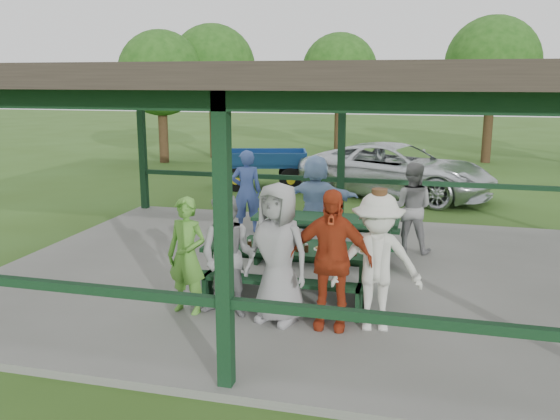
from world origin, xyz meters
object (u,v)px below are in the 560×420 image
(picnic_table_near, at_px, (290,266))
(spectator_blue, at_px, (247,191))
(picnic_table_far, at_px, (325,232))
(contestant_white_fedora, at_px, (377,262))
(pickup_truck, at_px, (397,170))
(contestant_grey_left, at_px, (228,256))
(spectator_grey, at_px, (411,208))
(contestant_grey_mid, at_px, (278,253))
(contestant_green, at_px, (187,256))
(spectator_lblue, at_px, (316,200))
(farm_trailer, at_px, (264,168))
(contestant_red, at_px, (330,259))

(picnic_table_near, distance_m, spectator_blue, 3.86)
(picnic_table_far, bearing_deg, contestant_white_fedora, -67.78)
(spectator_blue, bearing_deg, pickup_truck, -140.27)
(spectator_blue, bearing_deg, contestant_grey_left, 82.49)
(spectator_grey, bearing_deg, spectator_blue, -5.21)
(contestant_white_fedora, bearing_deg, picnic_table_far, 103.28)
(contestant_grey_mid, bearing_deg, pickup_truck, 100.86)
(contestant_green, relative_size, contestant_grey_left, 0.96)
(contestant_white_fedora, distance_m, spectator_lblue, 3.99)
(picnic_table_near, bearing_deg, pickup_truck, 83.48)
(pickup_truck, bearing_deg, farm_trailer, 101.18)
(contestant_grey_left, bearing_deg, spectator_blue, 107.86)
(picnic_table_near, height_order, contestant_red, contestant_red)
(farm_trailer, bearing_deg, spectator_lblue, -80.68)
(contestant_grey_left, height_order, spectator_grey, spectator_grey)
(contestant_white_fedora, bearing_deg, contestant_green, 172.58)
(picnic_table_far, distance_m, spectator_grey, 1.66)
(contestant_grey_mid, bearing_deg, spectator_blue, 129.13)
(spectator_lblue, bearing_deg, contestant_green, 72.39)
(contestant_grey_mid, xyz_separation_m, spectator_grey, (1.52, 3.67, -0.09))
(farm_trailer, bearing_deg, contestant_white_fedora, -81.58)
(spectator_blue, height_order, spectator_grey, spectator_blue)
(pickup_truck, bearing_deg, contestant_white_fedora, -159.98)
(contestant_red, bearing_deg, contestant_grey_mid, 178.65)
(contestant_grey_left, relative_size, farm_trailer, 0.48)
(spectator_blue, bearing_deg, contestant_grey_mid, 90.57)
(contestant_white_fedora, relative_size, spectator_lblue, 1.05)
(picnic_table_near, relative_size, contestant_white_fedora, 1.37)
(contestant_grey_mid, bearing_deg, farm_trailer, 123.57)
(picnic_table_near, xyz_separation_m, spectator_lblue, (-0.21, 2.89, 0.39))
(spectator_lblue, distance_m, farm_trailer, 6.66)
(contestant_white_fedora, height_order, spectator_lblue, contestant_white_fedora)
(picnic_table_far, xyz_separation_m, contestant_red, (0.57, -2.88, 0.42))
(contestant_green, height_order, spectator_lblue, spectator_lblue)
(picnic_table_near, xyz_separation_m, pickup_truck, (0.97, 8.47, 0.16))
(picnic_table_far, xyz_separation_m, spectator_blue, (-1.89, 1.42, 0.38))
(picnic_table_far, height_order, contestant_grey_mid, contestant_grey_mid)
(contestant_green, bearing_deg, contestant_grey_mid, 9.92)
(contestant_white_fedora, xyz_separation_m, pickup_truck, (-0.33, 9.27, -0.24))
(picnic_table_near, height_order, contestant_white_fedora, contestant_white_fedora)
(contestant_grey_left, bearing_deg, pickup_truck, 83.58)
(contestant_grey_left, bearing_deg, contestant_white_fedora, 5.07)
(contestant_grey_mid, distance_m, spectator_lblue, 3.77)
(spectator_lblue, relative_size, farm_trailer, 0.50)
(contestant_grey_left, bearing_deg, farm_trailer, 106.71)
(contestant_grey_mid, relative_size, pickup_truck, 0.35)
(contestant_grey_left, bearing_deg, spectator_grey, 62.35)
(picnic_table_near, relative_size, contestant_red, 1.38)
(picnic_table_far, xyz_separation_m, contestant_green, (-1.36, -2.87, 0.32))
(picnic_table_far, xyz_separation_m, farm_trailer, (-3.12, 6.94, 0.02))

